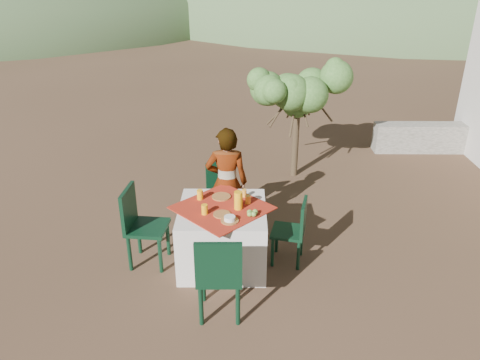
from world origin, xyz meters
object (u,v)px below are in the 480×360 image
Objects in this scene: chair_left at (140,223)px; person at (227,183)px; shrub_tree at (301,96)px; chair_right at (294,229)px; chair_near at (219,274)px; table at (223,235)px; chair_far at (222,191)px; juice_pitcher at (238,200)px.

chair_left is 0.66× the size of person.
chair_right is at bearing -96.84° from shrub_tree.
chair_near is 1.40m from chair_left.
table is 1.48× the size of chair_far.
person is (1.01, 0.69, 0.20)m from chair_left.
table is 1.31× the size of chair_near.
chair_near is 0.66× the size of person.
chair_left reaches higher than table.
person is at bearing -120.23° from shrub_tree.
chair_near is at bearing -129.45° from chair_left.
chair_near is (0.05, -1.97, 0.06)m from chair_far.
chair_near reaches higher than chair_right.
chair_near is at bearing -27.04° from chair_right.
table is 0.99m from chair_left.
table is 0.86× the size of person.
table is at bearing 87.06° from person.
person is 0.74m from juice_pitcher.
chair_right is 1.10m from person.
table is 3.05m from shrub_tree.
chair_right is 3.87× the size of juice_pitcher.
table is at bearing -75.90° from chair_right.
chair_near is at bearing -105.14° from chair_far.
chair_near is 1.19× the size of chair_right.
person reaches higher than chair_left.
table is at bearing -113.91° from shrub_tree.
chair_near reaches higher than chair_far.
chair_far is 0.89× the size of chair_near.
chair_far is 0.58× the size of person.
chair_left reaches higher than chair_far.
person is (0.02, 1.68, 0.20)m from chair_near.
juice_pitcher is at bearing -101.39° from chair_near.
shrub_tree is at bearing -108.56° from chair_near.
juice_pitcher reaches higher than chair_far.
shrub_tree reaches higher than chair_right.
person is at bearing -50.13° from chair_left.
person is at bearing 87.49° from table.
juice_pitcher is (0.16, -0.71, 0.12)m from person.
shrub_tree is 8.05× the size of juice_pitcher.
chair_near is 4.59× the size of juice_pitcher.
juice_pitcher is (-0.98, -2.67, -0.50)m from shrub_tree.
shrub_tree reaches higher than person.
chair_left is (-0.99, 0.99, 0.00)m from chair_near.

